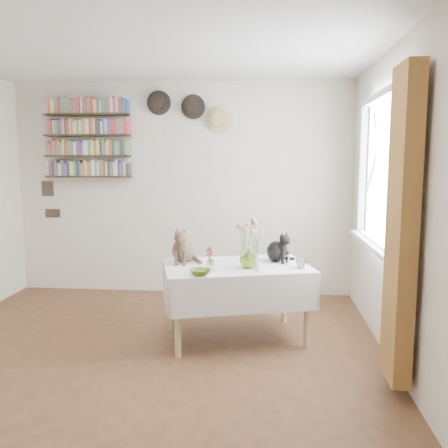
# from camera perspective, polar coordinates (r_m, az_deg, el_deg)

# --- Properties ---
(room) EXTENTS (4.08, 4.58, 2.58)m
(room) POSITION_cam_1_polar(r_m,az_deg,el_deg) (3.48, -11.72, 1.93)
(room) COLOR brown
(room) RESTS_ON ground
(window) EXTENTS (0.12, 1.52, 1.32)m
(window) POSITION_cam_1_polar(r_m,az_deg,el_deg) (4.22, 18.33, 4.67)
(window) COLOR white
(window) RESTS_ON room
(curtain) EXTENTS (0.12, 0.38, 2.10)m
(curtain) POSITION_cam_1_polar(r_m,az_deg,el_deg) (3.34, 20.60, -0.36)
(curtain) COLOR brown
(curtain) RESTS_ON room
(dining_table) EXTENTS (1.42, 1.11, 0.67)m
(dining_table) POSITION_cam_1_polar(r_m,az_deg,el_deg) (4.23, 1.48, -7.14)
(dining_table) COLOR white
(dining_table) RESTS_ON room
(tabby_cat) EXTENTS (0.23, 0.29, 0.33)m
(tabby_cat) POSITION_cam_1_polar(r_m,az_deg,el_deg) (4.30, -4.93, -2.38)
(tabby_cat) COLOR brown
(tabby_cat) RESTS_ON dining_table
(black_cat) EXTENTS (0.31, 0.31, 0.29)m
(black_cat) POSITION_cam_1_polar(r_m,az_deg,el_deg) (4.34, 6.32, -2.62)
(black_cat) COLOR black
(black_cat) RESTS_ON dining_table
(flower_vase) EXTENTS (0.19, 0.19, 0.17)m
(flower_vase) POSITION_cam_1_polar(r_m,az_deg,el_deg) (4.07, 3.05, -4.13)
(flower_vase) COLOR #9FC54D
(flower_vase) RESTS_ON dining_table
(green_bowl) EXTENTS (0.21, 0.21, 0.05)m
(green_bowl) POSITION_cam_1_polar(r_m,az_deg,el_deg) (3.82, -2.87, -5.82)
(green_bowl) COLOR #9FC54D
(green_bowl) RESTS_ON dining_table
(drinking_glass) EXTENTS (0.10, 0.10, 0.08)m
(drinking_glass) POSITION_cam_1_polar(r_m,az_deg,el_deg) (4.11, 9.24, -4.73)
(drinking_glass) COLOR white
(drinking_glass) RESTS_ON dining_table
(candlestick) EXTENTS (0.04, 0.04, 0.16)m
(candlestick) POSITION_cam_1_polar(r_m,az_deg,el_deg) (3.92, 4.01, -5.06)
(candlestick) COLOR white
(candlestick) RESTS_ON dining_table
(berry_jar) EXTENTS (0.06, 0.06, 0.23)m
(berry_jar) POSITION_cam_1_polar(r_m,az_deg,el_deg) (3.95, -1.65, -4.23)
(berry_jar) COLOR white
(berry_jar) RESTS_ON dining_table
(porcelain_figurine) EXTENTS (0.05, 0.05, 0.10)m
(porcelain_figurine) POSITION_cam_1_polar(r_m,az_deg,el_deg) (4.21, 7.81, -4.38)
(porcelain_figurine) COLOR white
(porcelain_figurine) RESTS_ON dining_table
(flower_bouquet) EXTENTS (0.17, 0.13, 0.39)m
(flower_bouquet) POSITION_cam_1_polar(r_m,az_deg,el_deg) (4.03, 3.10, -0.56)
(flower_bouquet) COLOR #4C7233
(flower_bouquet) RESTS_ON flower_vase
(bookshelf_unit) EXTENTS (1.00, 0.16, 0.91)m
(bookshelf_unit) POSITION_cam_1_polar(r_m,az_deg,el_deg) (5.87, -16.11, 9.84)
(bookshelf_unit) COLOR black
(bookshelf_unit) RESTS_ON room
(wall_hats) EXTENTS (0.98, 0.09, 0.48)m
(wall_hats) POSITION_cam_1_polar(r_m,az_deg,el_deg) (5.60, -4.12, 13.56)
(wall_hats) COLOR black
(wall_hats) RESTS_ON room
(wall_art_plaques) EXTENTS (0.21, 0.02, 0.44)m
(wall_art_plaques) POSITION_cam_1_polar(r_m,az_deg,el_deg) (6.15, -20.23, 2.86)
(wall_art_plaques) COLOR #38281E
(wall_art_plaques) RESTS_ON room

